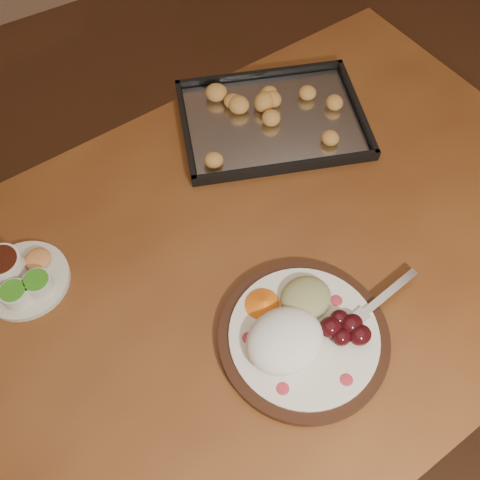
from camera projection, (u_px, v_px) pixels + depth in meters
ground at (249, 356)px, 1.69m from camera, size 4.00×4.00×0.00m
dining_table at (231, 298)px, 1.07m from camera, size 1.57×1.02×0.75m
dinner_plate at (300, 333)px, 0.91m from camera, size 0.39×0.29×0.07m
condiment_saucer at (20, 276)px, 0.97m from camera, size 0.16×0.16×0.05m
baking_tray at (272, 119)px, 1.18m from camera, size 0.47×0.41×0.04m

